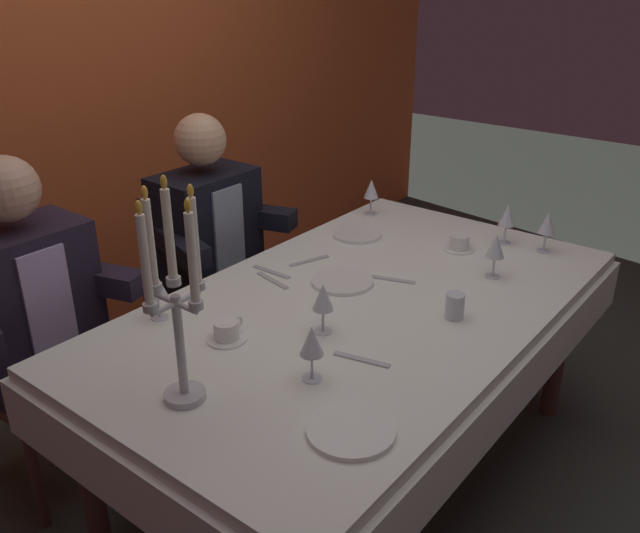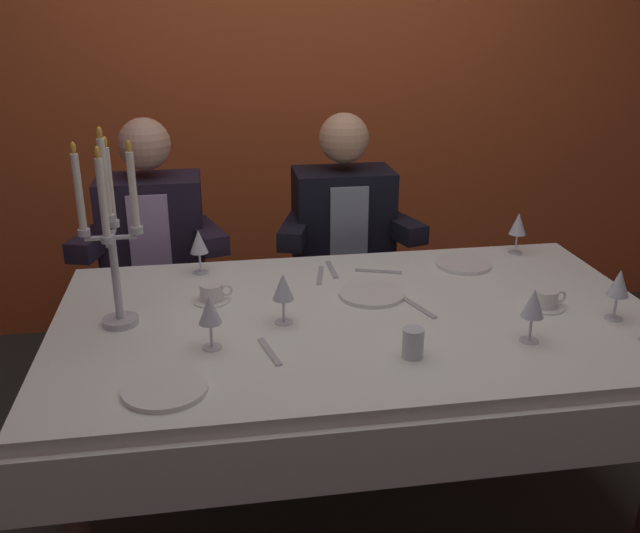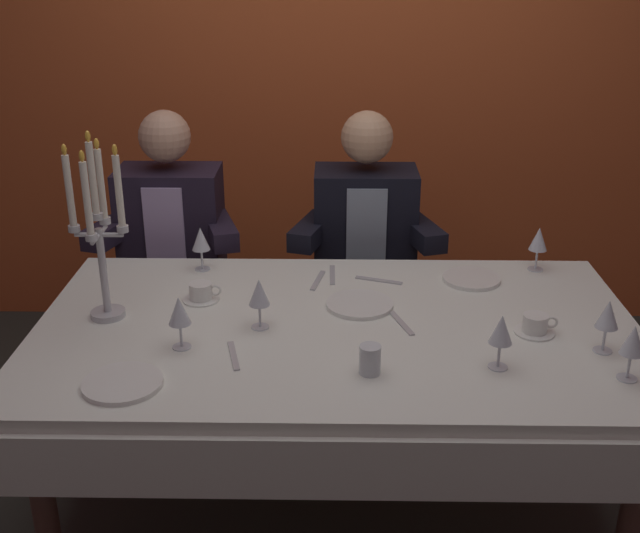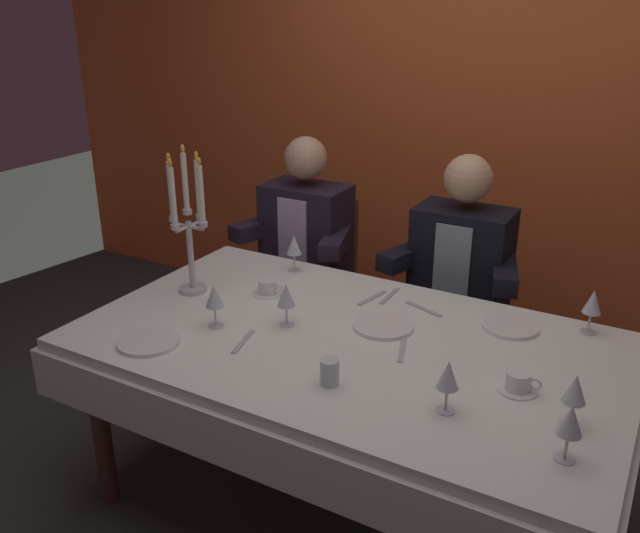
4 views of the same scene
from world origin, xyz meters
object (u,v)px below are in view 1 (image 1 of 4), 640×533
object	(u,v)px
wine_glass_5	(507,217)
coffee_cup_1	(227,332)
wine_glass_1	(156,286)
coffee_cup_0	(459,243)
seated_diner_1	(206,233)
wine_glass_4	(547,224)
candelabra	(176,300)
wine_glass_0	(323,299)
wine_glass_2	(496,248)
wine_glass_6	(371,190)
seated_diner_0	(28,302)
dinner_plate_0	(342,281)
water_tumbler_0	(455,306)
dinner_plate_1	(357,234)
dinner_plate_2	(351,430)
wine_glass_3	(312,342)
dining_table	(360,332)

from	to	relation	value
wine_glass_5	coffee_cup_1	bearing A→B (deg)	164.78
wine_glass_1	coffee_cup_0	xyz separation A→B (m)	(1.10, -0.49, -0.09)
seated_diner_1	wine_glass_4	bearing A→B (deg)	-60.65
candelabra	wine_glass_0	size ratio (longest dim) A/B	3.68
wine_glass_2	coffee_cup_1	xyz separation A→B (m)	(-0.91, 0.44, -0.09)
candelabra	wine_glass_6	distance (m)	1.53
wine_glass_1	seated_diner_0	bearing A→B (deg)	114.12
dinner_plate_0	water_tumbler_0	xyz separation A→B (m)	(0.02, -0.43, 0.04)
coffee_cup_0	seated_diner_0	world-z (taller)	seated_diner_0
dinner_plate_1	wine_glass_4	world-z (taller)	wine_glass_4
dinner_plate_2	wine_glass_4	bearing A→B (deg)	2.42
candelabra	wine_glass_6	bearing A→B (deg)	15.79
candelabra	coffee_cup_1	bearing A→B (deg)	24.87
dinner_plate_2	coffee_cup_1	bearing A→B (deg)	77.03
dinner_plate_1	wine_glass_0	world-z (taller)	wine_glass_0
wine_glass_2	coffee_cup_1	world-z (taller)	wine_glass_2
dinner_plate_0	wine_glass_4	size ratio (longest dim) A/B	1.36
wine_glass_1	wine_glass_3	world-z (taller)	same
wine_glass_2	dinner_plate_0	bearing A→B (deg)	133.66
coffee_cup_0	coffee_cup_1	xyz separation A→B (m)	(-1.06, 0.22, 0.00)
wine_glass_6	wine_glass_4	bearing A→B (deg)	-85.15
dinner_plate_1	wine_glass_2	distance (m)	0.63
candelabra	wine_glass_0	bearing A→B (deg)	-8.03
water_tumbler_0	seated_diner_1	world-z (taller)	seated_diner_1
dinner_plate_1	wine_glass_3	distance (m)	1.08
wine_glass_6	seated_diner_1	bearing A→B (deg)	145.17
wine_glass_5	seated_diner_1	world-z (taller)	seated_diner_1
candelabra	water_tumbler_0	world-z (taller)	candelabra
wine_glass_4	coffee_cup_0	world-z (taller)	wine_glass_4
dinner_plate_0	dinner_plate_2	distance (m)	0.83
candelabra	wine_glass_5	size ratio (longest dim) A/B	3.68
wine_glass_3	wine_glass_6	xyz separation A→B (m)	(1.19, 0.62, 0.00)
dinner_plate_0	wine_glass_6	world-z (taller)	wine_glass_6
dinner_plate_2	wine_glass_0	bearing A→B (deg)	45.83
seated_diner_0	wine_glass_3	bearing A→B (deg)	-77.54
seated_diner_0	wine_glass_5	bearing A→B (deg)	-35.39
dinner_plate_1	dinner_plate_2	world-z (taller)	same
wine_glass_2	coffee_cup_0	distance (m)	0.28
wine_glass_4	dining_table	bearing A→B (deg)	158.19
wine_glass_5	wine_glass_3	bearing A→B (deg)	179.90
wine_glass_1	wine_glass_3	size ratio (longest dim) A/B	1.00
dining_table	dinner_plate_0	world-z (taller)	dinner_plate_0
wine_glass_6	seated_diner_0	xyz separation A→B (m)	(-1.42, 0.43, -0.12)
dining_table	coffee_cup_0	bearing A→B (deg)	-4.44
seated_diner_1	candelabra	bearing A→B (deg)	-135.51
candelabra	wine_glass_0	distance (m)	0.53
wine_glass_2	wine_glass_6	world-z (taller)	same
wine_glass_5	coffee_cup_0	size ratio (longest dim) A/B	1.24
wine_glass_3	seated_diner_0	bearing A→B (deg)	102.46
wine_glass_0	wine_glass_1	bearing A→B (deg)	118.55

